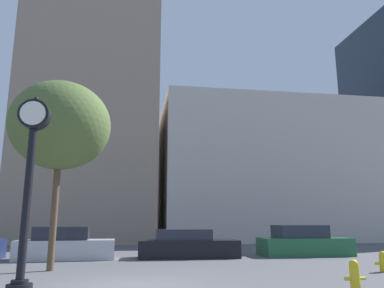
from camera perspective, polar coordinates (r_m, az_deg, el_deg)
The scene contains 10 objects.
ground_plane at distance 10.62m, azimuth -9.44°, elevation -20.69°, with size 200.00×200.00×0.00m, color #515156.
building_tall_tower at distance 37.70m, azimuth -14.28°, elevation 11.61°, with size 11.35×12.00×32.81m.
building_storefront_row at distance 37.18m, azimuth 12.03°, elevation -4.47°, with size 21.30×12.00×12.47m.
street_clock at distance 11.08m, azimuth -23.45°, elevation -3.02°, with size 0.83×0.65×5.13m.
car_silver at distance 18.60m, azimuth -18.78°, elevation -14.44°, with size 4.39×1.99×1.45m.
car_black at distance 18.47m, azimuth -0.75°, elevation -15.22°, with size 4.77×1.91×1.32m.
car_green at distance 20.40m, azimuth 16.58°, elevation -14.22°, with size 4.52×2.03×1.51m.
fire_hydrant_near at distance 10.17m, azimuth 23.55°, elevation -18.02°, with size 0.53×0.23×0.79m.
fire_hydrant_far at distance 14.92m, azimuth 27.14°, elevation -15.63°, with size 0.62×0.27×0.69m.
bare_tree at distance 14.94m, azimuth -19.39°, elevation 2.62°, with size 3.71×3.71×6.90m.
Camera 1 is at (0.03, -10.49, 1.67)m, focal length 35.00 mm.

